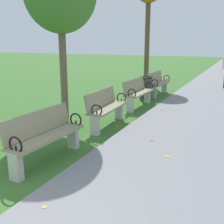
{
  "coord_description": "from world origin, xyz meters",
  "views": [
    {
      "loc": [
        2.48,
        -1.2,
        2.06
      ],
      "look_at": [
        -0.05,
        4.12,
        0.55
      ],
      "focal_mm": 44.14,
      "sensor_mm": 36.0,
      "label": 1
    }
  ],
  "objects_px": {
    "park_bench_3": "(106,107)",
    "park_bench_2": "(45,135)",
    "park_bench_5": "(158,83)",
    "trash_bin": "(146,88)",
    "park_bench_4": "(138,92)"
  },
  "relations": [
    {
      "from": "park_bench_3",
      "to": "park_bench_2",
      "type": "bearing_deg",
      "value": -90.0
    },
    {
      "from": "park_bench_5",
      "to": "trash_bin",
      "type": "xyz_separation_m",
      "value": [
        -0.15,
        -1.05,
        -0.06
      ]
    },
    {
      "from": "park_bench_4",
      "to": "park_bench_5",
      "type": "distance_m",
      "value": 2.28
    },
    {
      "from": "park_bench_3",
      "to": "trash_bin",
      "type": "bearing_deg",
      "value": 92.4
    },
    {
      "from": "park_bench_4",
      "to": "trash_bin",
      "type": "xyz_separation_m",
      "value": [
        -0.15,
        1.23,
        -0.06
      ]
    },
    {
      "from": "park_bench_5",
      "to": "trash_bin",
      "type": "distance_m",
      "value": 1.06
    },
    {
      "from": "park_bench_3",
      "to": "trash_bin",
      "type": "relative_size",
      "value": 1.93
    },
    {
      "from": "park_bench_3",
      "to": "park_bench_4",
      "type": "xyz_separation_m",
      "value": [
        -0.0,
        2.28,
        0.0
      ]
    },
    {
      "from": "park_bench_2",
      "to": "park_bench_3",
      "type": "distance_m",
      "value": 2.36
    },
    {
      "from": "park_bench_3",
      "to": "park_bench_4",
      "type": "distance_m",
      "value": 2.28
    },
    {
      "from": "park_bench_2",
      "to": "park_bench_3",
      "type": "xyz_separation_m",
      "value": [
        0.0,
        2.36,
        0.0
      ]
    },
    {
      "from": "park_bench_2",
      "to": "park_bench_5",
      "type": "xyz_separation_m",
      "value": [
        -0.0,
        6.91,
        0.0
      ]
    },
    {
      "from": "park_bench_5",
      "to": "trash_bin",
      "type": "relative_size",
      "value": 1.92
    },
    {
      "from": "trash_bin",
      "to": "park_bench_5",
      "type": "bearing_deg",
      "value": 82.02
    },
    {
      "from": "park_bench_5",
      "to": "park_bench_4",
      "type": "bearing_deg",
      "value": -90.0
    }
  ]
}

